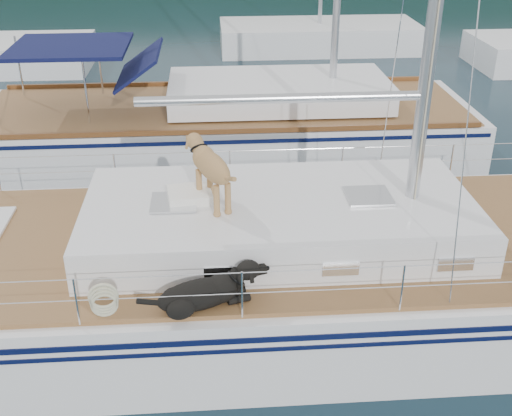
{
  "coord_description": "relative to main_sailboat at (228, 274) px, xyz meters",
  "views": [
    {
      "loc": [
        -0.08,
        -7.6,
        5.62
      ],
      "look_at": [
        0.5,
        0.2,
        1.6
      ],
      "focal_mm": 45.0,
      "sensor_mm": 36.0,
      "label": 1
    }
  ],
  "objects": [
    {
      "name": "main_sailboat",
      "position": [
        0.0,
        0.0,
        0.0
      ],
      "size": [
        12.0,
        3.84,
        14.01
      ],
      "color": "white",
      "rests_on": "ground"
    },
    {
      "name": "neighbor_sailboat",
      "position": [
        0.27,
        6.13,
        -0.05
      ],
      "size": [
        11.0,
        3.5,
        13.3
      ],
      "color": "white",
      "rests_on": "ground"
    },
    {
      "name": "bg_boat_center",
      "position": [
        3.91,
        16.0,
        -0.22
      ],
      "size": [
        7.2,
        3.0,
        11.65
      ],
      "color": "white",
      "rests_on": "ground"
    },
    {
      "name": "ground",
      "position": [
        -0.09,
        0.0,
        -0.68
      ],
      "size": [
        120.0,
        120.0,
        0.0
      ],
      "primitive_type": "plane",
      "color": "black",
      "rests_on": "ground"
    }
  ]
}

